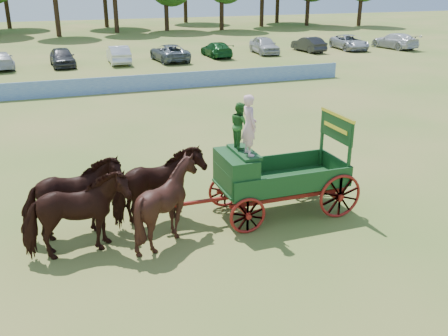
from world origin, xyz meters
TOP-DOWN VIEW (x-y plane):
  - ground at (0.00, 0.00)m, footprint 160.00×160.00m
  - horse_lead_left at (-7.87, -1.75)m, footprint 2.81×1.50m
  - horse_lead_right at (-7.87, -0.65)m, footprint 2.86×1.64m
  - horse_wheel_left at (-5.47, -1.75)m, footprint 2.19×1.97m
  - horse_wheel_right at (-5.47, -0.65)m, footprint 2.92×1.88m
  - farm_dray at (-2.49, -1.20)m, footprint 6.00×2.00m
  - sponsor_banner at (-1.00, 18.00)m, footprint 26.00×0.08m
  - parked_cars at (1.13, 30.08)m, footprint 54.70×6.96m

SIDE VIEW (x-z plane):
  - ground at x=0.00m, z-range 0.00..0.00m
  - sponsor_banner at x=-1.00m, z-range 0.00..1.05m
  - parked_cars at x=1.13m, z-range -0.06..1.55m
  - horse_lead_left at x=-7.87m, z-range 0.00..2.28m
  - horse_lead_right at x=-7.87m, z-range 0.00..2.28m
  - horse_wheel_right at x=-5.47m, z-range 0.00..2.28m
  - horse_wheel_left at x=-5.47m, z-range 0.00..2.28m
  - farm_dray at x=-2.49m, z-range -0.34..3.55m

